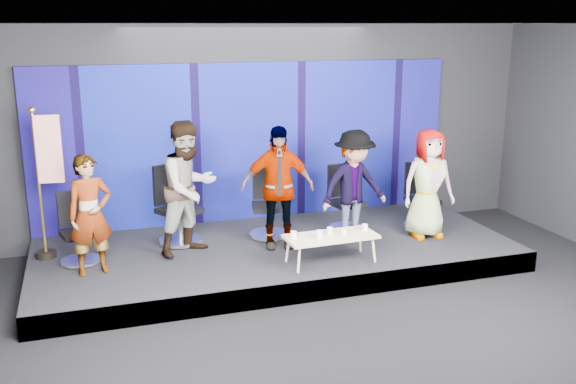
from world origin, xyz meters
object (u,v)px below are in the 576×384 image
Objects in this scene: panelist_a at (90,215)px; chair_d at (345,209)px; chair_a at (78,240)px; chair_e at (421,206)px; chair_b at (177,218)px; coffee_table at (331,237)px; flag_stand at (47,180)px; mug_e at (365,227)px; chair_c at (269,213)px; panelist_c at (277,187)px; mug_a at (294,235)px; mug_c at (330,231)px; panelist_d at (354,186)px; panelist_e at (428,184)px; mug_d at (344,231)px; panelist_b at (189,188)px; mug_b at (319,234)px.

panelist_a reaches higher than chair_d.
chair_e is (5.30, -0.01, 0.02)m from chair_a.
chair_a is 0.69m from panelist_a.
chair_b is 0.92× the size of coffee_table.
chair_b is 0.55× the size of flag_stand.
chair_d is 1.26m from mug_e.
chair_c is 0.52× the size of flag_stand.
panelist_c reaches higher than coffee_table.
panelist_c reaches higher than panelist_a.
panelist_a is 0.88× the size of panelist_c.
mug_e is at bearing 1.03° from mug_a.
mug_a is (-2.52, -1.03, 0.10)m from chair_e.
chair_e is at bearing -13.86° from chair_a.
chair_a is at bearing 162.92° from mug_c.
mug_c is (0.51, -0.80, -0.46)m from panelist_c.
chair_c is at bearing -7.85° from chair_a.
mug_c is (-0.67, -0.73, -0.41)m from panelist_d.
chair_c is at bearing 127.93° from mug_e.
panelist_e reaches higher than chair_c.
flag_stand is at bearing 156.56° from mug_a.
chair_e is at bearing 30.92° from mug_d.
chair_d is at bearing 5.98° from flag_stand.
panelist_c reaches higher than panelist_e.
chair_e is (3.76, 0.07, -0.62)m from panelist_b.
chair_d is 12.27× the size of mug_d.
mug_b is at bearing -59.96° from panelist_c.
coffee_table is at bearing -31.78° from chair_a.
panelist_d is at bearing 49.46° from coffee_table.
mug_d is at bearing -169.06° from mug_e.
mug_b reaches higher than mug_c.
panelist_d is (1.17, -0.58, 0.48)m from chair_c.
mug_d reaches higher than coffee_table.
chair_b is at bearing 176.68° from chair_e.
mug_c is 0.53m from mug_e.
panelist_a is 1.00m from flag_stand.
chair_a is 0.95× the size of chair_e.
panelist_c is 1.21m from mug_d.
chair_c is 1.39m from panelist_d.
panelist_d is at bearing -165.26° from chair_e.
mug_e is at bearing -28.67° from chair_a.
chair_b is at bearing 155.72° from panelist_d.
panelist_d is at bearing -17.85° from chair_a.
chair_d is 11.64× the size of mug_e.
chair_c is (2.81, 0.29, 0.04)m from chair_a.
coffee_table is at bearing 18.03° from mug_b.
panelist_c is 1.40× the size of coffee_table.
flag_stand is at bearing 110.41° from panelist_a.
panelist_d is (1.18, -0.07, -0.06)m from panelist_c.
chair_d is at bearing -33.89° from chair_b.
chair_d is at bearing 72.09° from panelist_d.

